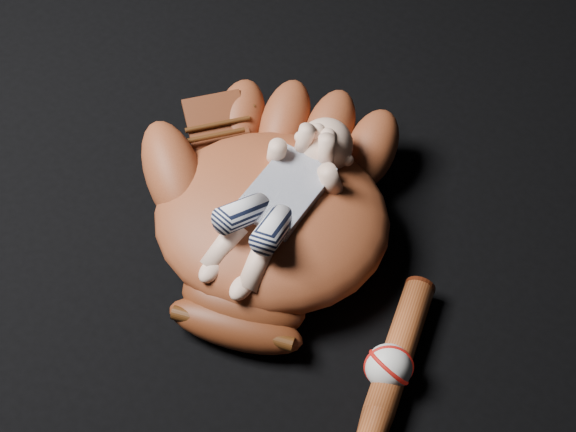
{
  "coord_description": "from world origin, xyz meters",
  "views": [
    {
      "loc": [
        0.5,
        -0.56,
        1.17
      ],
      "look_at": [
        0.0,
        0.07,
        0.09
      ],
      "focal_mm": 55.0,
      "sensor_mm": 36.0,
      "label": 1
    }
  ],
  "objects_px": {
    "baseball_glove": "(272,211)",
    "baseball_bat": "(372,431)",
    "baseball": "(389,367)",
    "newborn_baby": "(276,202)"
  },
  "relations": [
    {
      "from": "baseball_glove",
      "to": "newborn_baby",
      "type": "height_order",
      "value": "newborn_baby"
    },
    {
      "from": "newborn_baby",
      "to": "baseball_bat",
      "type": "bearing_deg",
      "value": -34.27
    },
    {
      "from": "baseball",
      "to": "baseball_glove",
      "type": "bearing_deg",
      "value": 163.3
    },
    {
      "from": "baseball_bat",
      "to": "baseball",
      "type": "height_order",
      "value": "baseball"
    },
    {
      "from": "baseball_glove",
      "to": "baseball_bat",
      "type": "bearing_deg",
      "value": -50.04
    },
    {
      "from": "baseball_glove",
      "to": "baseball",
      "type": "bearing_deg",
      "value": -38.02
    },
    {
      "from": "baseball_bat",
      "to": "baseball",
      "type": "relative_size",
      "value": 7.28
    },
    {
      "from": "baseball_glove",
      "to": "baseball_bat",
      "type": "height_order",
      "value": "baseball_glove"
    },
    {
      "from": "baseball_glove",
      "to": "baseball_bat",
      "type": "distance_m",
      "value": 0.37
    },
    {
      "from": "baseball_bat",
      "to": "baseball_glove",
      "type": "bearing_deg",
      "value": 151.29
    }
  ]
}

